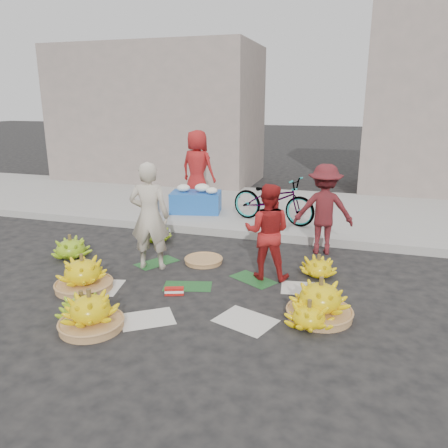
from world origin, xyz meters
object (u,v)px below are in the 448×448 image
(flower_table, at_px, (196,201))
(bicycle, at_px, (273,200))
(vendor_cream, at_px, (150,216))
(banana_bunch_0, at_px, (83,274))
(banana_bunch_4, at_px, (320,300))

(flower_table, distance_m, bicycle, 1.78)
(vendor_cream, distance_m, flower_table, 3.04)
(vendor_cream, relative_size, flower_table, 1.39)
(banana_bunch_0, height_order, vendor_cream, vendor_cream)
(banana_bunch_0, xyz_separation_m, bicycle, (1.85, 3.65, 0.36))
(flower_table, relative_size, bicycle, 0.67)
(flower_table, bearing_deg, vendor_cream, -94.17)
(banana_bunch_0, bearing_deg, vendor_cream, 62.39)
(banana_bunch_4, bearing_deg, banana_bunch_0, -177.51)
(banana_bunch_0, height_order, bicycle, bicycle)
(vendor_cream, distance_m, bicycle, 2.99)
(vendor_cream, relative_size, bicycle, 0.93)
(banana_bunch_4, height_order, bicycle, bicycle)
(bicycle, bearing_deg, banana_bunch_4, -145.84)
(banana_bunch_0, distance_m, bicycle, 4.11)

